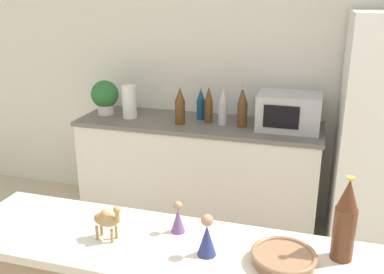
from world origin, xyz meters
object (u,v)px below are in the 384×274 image
back_bottle_1 (243,108)px  back_bottle_4 (209,105)px  paper_towel_roll (129,102)px  microwave (289,111)px  back_bottle_0 (223,107)px  wise_man_figurine_crimson (178,219)px  back_bottle_5 (201,104)px  back_bottle_2 (242,105)px  camel_figurine (107,219)px  potted_plant (105,96)px  back_bottle_3 (180,106)px  wine_bottle (345,221)px  wise_man_figurine_blue (207,238)px  fruit_bowl (284,258)px

back_bottle_1 → back_bottle_4: bearing=172.8°
back_bottle_1 → paper_towel_roll: bearing=-179.0°
microwave → back_bottle_0: back_bottle_0 is taller
wise_man_figurine_crimson → back_bottle_5: bearing=102.6°
wise_man_figurine_crimson → back_bottle_0: bearing=96.9°
back_bottle_1 → back_bottle_2: same height
camel_figurine → wise_man_figurine_crimson: camel_figurine is taller
paper_towel_roll → potted_plant: bearing=169.1°
back_bottle_3 → wise_man_figurine_crimson: back_bottle_3 is taller
potted_plant → wine_bottle: 2.67m
back_bottle_0 → camel_figurine: size_ratio=2.03×
wine_bottle → back_bottle_4: bearing=117.2°
back_bottle_1 → back_bottle_0: bearing=176.2°
microwave → back_bottle_4: size_ratio=1.55×
microwave → camel_figurine: size_ratio=3.20×
camel_figurine → wise_man_figurine_blue: wise_man_figurine_blue is taller
back_bottle_4 → wise_man_figurine_crimson: bearing=-79.5°
back_bottle_0 → back_bottle_4: back_bottle_4 is taller
wise_man_figurine_blue → back_bottle_0: bearing=100.7°
camel_figurine → wine_bottle: bearing=8.0°
back_bottle_1 → wine_bottle: (0.68, -1.84, 0.11)m
microwave → back_bottle_5: microwave is taller
back_bottle_5 → back_bottle_1: bearing=-16.9°
paper_towel_roll → back_bottle_4: 0.68m
microwave → back_bottle_2: (-0.38, 0.07, 0.01)m
paper_towel_roll → back_bottle_3: back_bottle_3 is taller
paper_towel_roll → back_bottle_3: size_ratio=0.90×
potted_plant → back_bottle_2: back_bottle_2 is taller
back_bottle_4 → back_bottle_5: size_ratio=1.14×
back_bottle_3 → back_bottle_4: back_bottle_3 is taller
back_bottle_0 → fruit_bowl: back_bottle_0 is taller
paper_towel_roll → back_bottle_3: (0.47, -0.05, 0.01)m
back_bottle_2 → back_bottle_3: 0.51m
wise_man_figurine_crimson → camel_figurine: bearing=-152.2°
fruit_bowl → wise_man_figurine_crimson: size_ratio=1.74×
paper_towel_roll → back_bottle_4: back_bottle_4 is taller
back_bottle_2 → fruit_bowl: size_ratio=1.35×
fruit_bowl → back_bottle_4: bearing=111.3°
microwave → back_bottle_2: 0.39m
microwave → wine_bottle: (0.32, -1.89, 0.12)m
back_bottle_5 → back_bottle_3: bearing=-125.6°
back_bottle_5 → wise_man_figurine_crimson: 2.00m
back_bottle_0 → camel_figurine: back_bottle_0 is taller
back_bottle_5 → wise_man_figurine_crimson: back_bottle_5 is taller
wine_bottle → camel_figurine: size_ratio=2.12×
back_bottle_3 → camel_figurine: size_ratio=2.07×
back_bottle_5 → wise_man_figurine_crimson: bearing=-77.4°
potted_plant → fruit_bowl: (1.71, -1.97, -0.03)m
paper_towel_roll → fruit_bowl: size_ratio=1.20×
fruit_bowl → camel_figurine: size_ratio=1.55×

